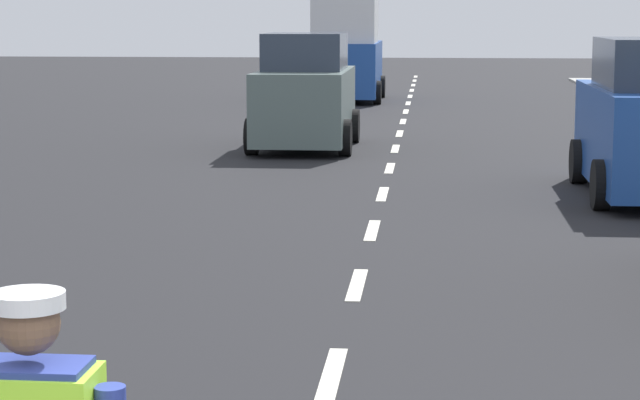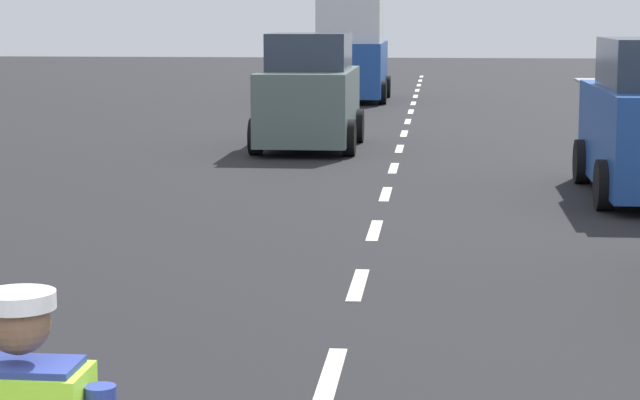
# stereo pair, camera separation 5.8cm
# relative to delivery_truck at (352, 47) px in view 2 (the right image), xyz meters

# --- Properties ---
(ground_plane) EXTENTS (96.00, 96.00, 0.00)m
(ground_plane) POSITION_rel_delivery_truck_xyz_m (1.85, -12.55, -1.61)
(ground_plane) COLOR black
(lane_center_line) EXTENTS (0.14, 46.40, 0.01)m
(lane_center_line) POSITION_rel_delivery_truck_xyz_m (1.85, -8.35, -1.60)
(lane_center_line) COLOR silver
(lane_center_line) RESTS_ON ground
(delivery_truck) EXTENTS (2.16, 4.60, 3.54)m
(delivery_truck) POSITION_rel_delivery_truck_xyz_m (0.00, 0.00, 0.00)
(delivery_truck) COLOR #1E4799
(delivery_truck) RESTS_ON ground
(car_oncoming_second) EXTENTS (1.96, 3.85, 2.22)m
(car_oncoming_second) POSITION_rel_delivery_truck_xyz_m (0.10, -12.88, -0.58)
(car_oncoming_second) COLOR slate
(car_oncoming_second) RESTS_ON ground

